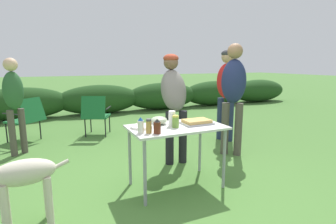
# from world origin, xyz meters

# --- Properties ---
(ground_plane) EXTENTS (60.00, 60.00, 0.00)m
(ground_plane) POSITION_xyz_m (0.00, 0.00, 0.00)
(ground_plane) COLOR #477533
(shrub_hedge) EXTENTS (14.40, 0.90, 0.84)m
(shrub_hedge) POSITION_xyz_m (0.00, 5.06, 0.42)
(shrub_hedge) COLOR #1E4219
(shrub_hedge) RESTS_ON ground
(folding_table) EXTENTS (1.10, 0.64, 0.74)m
(folding_table) POSITION_xyz_m (0.00, 0.00, 0.66)
(folding_table) COLOR silver
(folding_table) RESTS_ON ground
(food_tray) EXTENTS (0.35, 0.24, 0.06)m
(food_tray) POSITION_xyz_m (0.26, -0.01, 0.77)
(food_tray) COLOR #9E9EA3
(food_tray) RESTS_ON folding_table
(plate_stack) EXTENTS (0.25, 0.25, 0.03)m
(plate_stack) POSITION_xyz_m (-0.39, 0.09, 0.75)
(plate_stack) COLOR white
(plate_stack) RESTS_ON folding_table
(mixing_bowl) EXTENTS (0.20, 0.20, 0.10)m
(mixing_bowl) POSITION_xyz_m (-0.15, 0.18, 0.79)
(mixing_bowl) COLOR #ADBC99
(mixing_bowl) RESTS_ON folding_table
(paper_cup_stack) EXTENTS (0.08, 0.08, 0.18)m
(paper_cup_stack) POSITION_xyz_m (-0.05, 0.03, 0.83)
(paper_cup_stack) COLOR white
(paper_cup_stack) RESTS_ON folding_table
(relish_jar) EXTENTS (0.08, 0.08, 0.14)m
(relish_jar) POSITION_xyz_m (-0.04, -0.05, 0.81)
(relish_jar) COLOR olive
(relish_jar) RESTS_ON folding_table
(bbq_sauce_bottle) EXTENTS (0.07, 0.07, 0.16)m
(bbq_sauce_bottle) POSITION_xyz_m (-0.32, -0.21, 0.81)
(bbq_sauce_bottle) COLOR #562314
(bbq_sauce_bottle) RESTS_ON folding_table
(spice_jar) EXTENTS (0.06, 0.06, 0.15)m
(spice_jar) POSITION_xyz_m (-0.40, -0.16, 0.81)
(spice_jar) COLOR #B2893D
(spice_jar) RESTS_ON folding_table
(mayo_bottle) EXTENTS (0.07, 0.07, 0.17)m
(mayo_bottle) POSITION_xyz_m (-0.48, -0.12, 0.82)
(mayo_bottle) COLOR silver
(mayo_bottle) RESTS_ON folding_table
(standing_person_in_gray_fleece) EXTENTS (0.42, 0.52, 1.59)m
(standing_person_in_gray_fleece) POSITION_xyz_m (0.34, 0.77, 0.99)
(standing_person_in_gray_fleece) COLOR black
(standing_person_in_gray_fleece) RESTS_ON ground
(standing_person_in_olive_jacket) EXTENTS (0.41, 0.47, 1.70)m
(standing_person_in_olive_jacket) POSITION_xyz_m (1.70, 1.35, 1.05)
(standing_person_in_olive_jacket) COLOR #232D4C
(standing_person_in_olive_jacket) RESTS_ON ground
(standing_person_in_red_jacket) EXTENTS (0.46, 0.45, 1.75)m
(standing_person_in_red_jacket) POSITION_xyz_m (1.30, 0.63, 1.06)
(standing_person_in_red_jacket) COLOR #4C473D
(standing_person_in_red_jacket) RESTS_ON ground
(standing_person_with_beanie) EXTENTS (0.39, 0.36, 1.54)m
(standing_person_with_beanie) POSITION_xyz_m (-1.82, 2.06, 0.94)
(standing_person_with_beanie) COLOR #4C473D
(standing_person_with_beanie) RESTS_ON ground
(dog) EXTENTS (0.82, 0.27, 0.69)m
(dog) POSITION_xyz_m (-1.61, -0.18, 0.48)
(dog) COLOR beige
(dog) RESTS_ON ground
(camp_chair_green_behind_table) EXTENTS (0.66, 0.73, 0.83)m
(camp_chair_green_behind_table) POSITION_xyz_m (-0.50, 2.65, 0.47)
(camp_chair_green_behind_table) COLOR #19602D
(camp_chair_green_behind_table) RESTS_ON ground
(camp_chair_near_hedge) EXTENTS (0.74, 0.74, 0.83)m
(camp_chair_near_hedge) POSITION_xyz_m (-1.73, 2.80, 0.47)
(camp_chair_near_hedge) COLOR #19602D
(camp_chair_near_hedge) RESTS_ON ground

